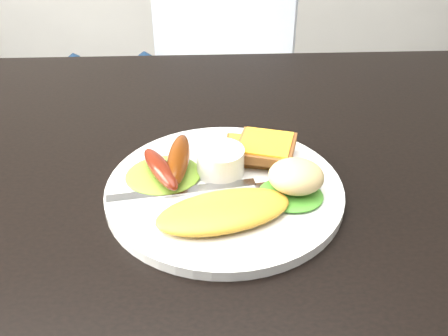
# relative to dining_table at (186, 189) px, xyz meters

# --- Properties ---
(dining_table) EXTENTS (1.20, 0.80, 0.04)m
(dining_table) POSITION_rel_dining_table_xyz_m (0.00, 0.00, 0.00)
(dining_table) COLOR black
(dining_table) RESTS_ON ground
(dining_chair) EXTENTS (0.56, 0.56, 0.05)m
(dining_chair) POSITION_rel_dining_table_xyz_m (0.09, 0.82, -0.28)
(dining_chair) COLOR tan
(dining_chair) RESTS_ON ground
(plate) EXTENTS (0.28, 0.28, 0.01)m
(plate) POSITION_rel_dining_table_xyz_m (0.05, -0.04, 0.03)
(plate) COLOR white
(plate) RESTS_ON dining_table
(lettuce_left) EXTENTS (0.11, 0.10, 0.01)m
(lettuce_left) POSITION_rel_dining_table_xyz_m (-0.03, -0.02, 0.04)
(lettuce_left) COLOR #5A8424
(lettuce_left) RESTS_ON plate
(lettuce_right) EXTENTS (0.09, 0.09, 0.01)m
(lettuce_right) POSITION_rel_dining_table_xyz_m (0.12, -0.06, 0.04)
(lettuce_right) COLOR #36902B
(lettuce_right) RESTS_ON plate
(omelette) EXTENTS (0.17, 0.11, 0.02)m
(omelette) POSITION_rel_dining_table_xyz_m (0.05, -0.10, 0.04)
(omelette) COLOR yellow
(omelette) RESTS_ON plate
(sausage_a) EXTENTS (0.06, 0.09, 0.02)m
(sausage_a) POSITION_rel_dining_table_xyz_m (-0.03, -0.03, 0.05)
(sausage_a) COLOR maroon
(sausage_a) RESTS_ON lettuce_left
(sausage_b) EXTENTS (0.04, 0.11, 0.03)m
(sausage_b) POSITION_rel_dining_table_xyz_m (-0.01, -0.01, 0.05)
(sausage_b) COLOR #652607
(sausage_b) RESTS_ON lettuce_left
(ramekin) EXTENTS (0.06, 0.06, 0.03)m
(ramekin) POSITION_rel_dining_table_xyz_m (0.04, -0.01, 0.05)
(ramekin) COLOR white
(ramekin) RESTS_ON plate
(toast_a) EXTENTS (0.07, 0.07, 0.01)m
(toast_a) POSITION_rel_dining_table_xyz_m (0.08, 0.03, 0.04)
(toast_a) COLOR brown
(toast_a) RESTS_ON plate
(toast_b) EXTENTS (0.09, 0.09, 0.01)m
(toast_b) POSITION_rel_dining_table_xyz_m (0.10, 0.01, 0.05)
(toast_b) COLOR brown
(toast_b) RESTS_ON toast_a
(potato_salad) EXTENTS (0.07, 0.07, 0.03)m
(potato_salad) POSITION_rel_dining_table_xyz_m (0.13, -0.06, 0.06)
(potato_salad) COLOR beige
(potato_salad) RESTS_ON lettuce_right
(fork) EXTENTS (0.18, 0.04, 0.00)m
(fork) POSITION_rel_dining_table_xyz_m (-0.00, -0.05, 0.03)
(fork) COLOR #ADAFB7
(fork) RESTS_ON plate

